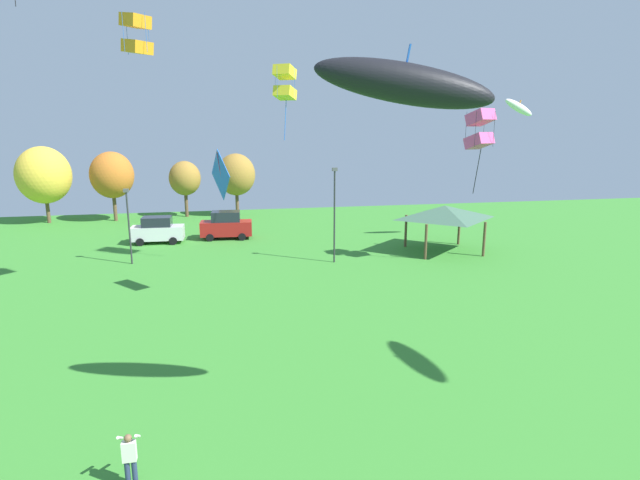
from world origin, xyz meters
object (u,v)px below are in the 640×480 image
person_standing_near_foreground (130,456)px  parked_car_second_from_left (226,225)px  treeline_tree_3 (236,175)px  treeline_tree_1 (112,175)px  kite_flying_9 (221,175)px  parked_car_leftmost (158,230)px  light_post_0 (129,221)px  treeline_tree_2 (185,178)px  treeline_tree_0 (44,175)px  light_post_1 (334,210)px  kite_flying_4 (285,83)px  park_pavilion (445,212)px  kite_flying_1 (136,34)px  kite_flying_8 (405,83)px  kite_flying_0 (519,107)px  kite_flying_6 (480,129)px

person_standing_near_foreground → parked_car_second_from_left: bearing=100.4°
person_standing_near_foreground → treeline_tree_3: size_ratio=0.23×
treeline_tree_1 → kite_flying_9: bearing=-68.2°
parked_car_leftmost → light_post_0: size_ratio=0.80×
treeline_tree_2 → parked_car_leftmost: bearing=-96.8°
kite_flying_9 → treeline_tree_0: kite_flying_9 is taller
parked_car_second_from_left → light_post_1: light_post_1 is taller
kite_flying_4 → parked_car_leftmost: bearing=159.6°
parked_car_leftmost → park_pavilion: bearing=-16.3°
light_post_0 → light_post_1: 14.33m
person_standing_near_foreground → light_post_0: size_ratio=0.29×
treeline_tree_0 → treeline_tree_3: size_ratio=1.13×
kite_flying_9 → treeline_tree_3: (1.61, 28.14, -2.47)m
treeline_tree_0 → light_post_0: bearing=-59.1°
kite_flying_1 → kite_flying_4: 13.85m
kite_flying_8 → parked_car_second_from_left: bearing=99.0°
treeline_tree_0 → kite_flying_9: bearing=-57.6°
person_standing_near_foreground → kite_flying_0: (25.96, 24.54, 10.11)m
kite_flying_6 → kite_flying_0: bearing=42.9°
kite_flying_8 → light_post_0: kite_flying_8 is taller
kite_flying_4 → kite_flying_6: 14.56m
light_post_0 → treeline_tree_2: size_ratio=0.89×
kite_flying_1 → light_post_0: bearing=107.8°
kite_flying_8 → parked_car_second_from_left: (-4.71, 29.77, -9.31)m
kite_flying_4 → parked_car_leftmost: kite_flying_4 is taller
light_post_1 → kite_flying_0: bearing=11.8°
parked_car_leftmost → treeline_tree_0: (-11.98, 11.79, 3.71)m
kite_flying_6 → person_standing_near_foreground: bearing=-136.4°
treeline_tree_0 → kite_flying_8: bearing=-61.4°
kite_flying_0 → kite_flying_4: size_ratio=0.55×
kite_flying_0 → parked_car_second_from_left: size_ratio=0.68×
treeline_tree_1 → kite_flying_4: bearing=-44.4°
kite_flying_0 → treeline_tree_3: 29.04m
kite_flying_8 → treeline_tree_3: (-3.37, 41.76, -6.02)m
treeline_tree_0 → treeline_tree_1: 6.43m
kite_flying_0 → kite_flying_8: bearing=-127.8°
light_post_0 → treeline_tree_2: 19.56m
kite_flying_9 → parked_car_leftmost: (-5.36, 15.53, -5.84)m
kite_flying_9 → kite_flying_1: bearing=164.2°
kite_flying_4 → parked_car_leftmost: (-10.33, 3.84, -11.58)m
treeline_tree_1 → treeline_tree_3: (12.52, 0.90, -0.24)m
kite_flying_1 → parked_car_leftmost: kite_flying_1 is taller
treeline_tree_1 → treeline_tree_3: bearing=4.1°
parked_car_second_from_left → kite_flying_8: bearing=-77.2°
park_pavilion → light_post_0: size_ratio=1.13×
kite_flying_6 → kite_flying_9: 17.43m
kite_flying_8 → treeline_tree_0: kite_flying_8 is taller
light_post_1 → treeline_tree_3: bearing=105.9°
kite_flying_0 → treeline_tree_3: (-21.71, 18.16, -6.50)m
treeline_tree_1 → kite_flying_0: bearing=-26.8°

